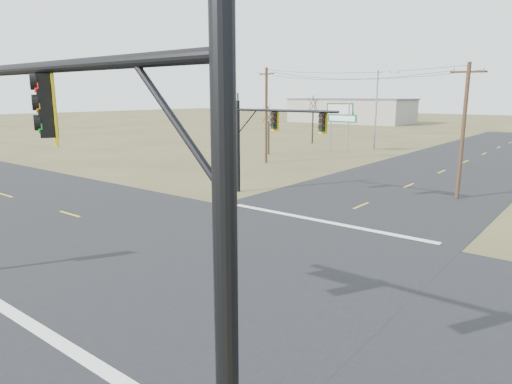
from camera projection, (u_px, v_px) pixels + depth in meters
ground at (230, 262)px, 18.36m from camera, size 320.00×320.00×0.00m
road_ew at (230, 261)px, 18.35m from camera, size 160.00×14.00×0.02m
road_ns at (230, 261)px, 18.35m from camera, size 14.00×160.00×0.02m
stop_bar_near at (50, 337)px, 12.59m from camera, size 12.00×0.40×0.01m
stop_bar_far at (324, 221)px, 24.12m from camera, size 12.00×0.40×0.01m
mast_arm_near at (65, 159)px, 7.58m from camera, size 11.03×0.60×7.61m
mast_arm_far at (277, 128)px, 28.87m from camera, size 8.82×0.47×6.23m
utility_pole_near at (463, 129)px, 28.61m from camera, size 2.06×0.64×8.57m
utility_pole_far at (266, 114)px, 44.34m from camera, size 2.17×0.81×9.17m
highway_sign at (340, 117)px, 52.74m from camera, size 2.80×1.31×5.68m
streetlight_c at (378, 106)px, 55.51m from camera, size 2.64×0.25×9.49m
bare_tree_a at (269, 113)px, 50.81m from camera, size 2.58×2.58×5.85m
bare_tree_b at (313, 103)px, 62.27m from camera, size 2.80×2.80×6.94m
warehouse_left at (351, 111)px, 111.16m from camera, size 28.00×14.00×5.50m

